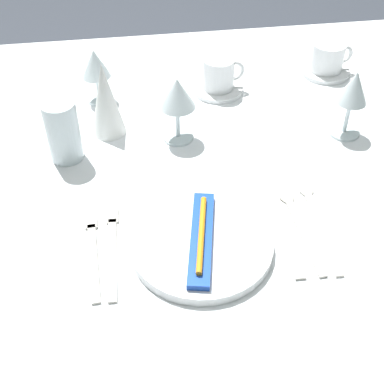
{
  "coord_description": "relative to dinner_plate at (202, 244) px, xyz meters",
  "views": [
    {
      "loc": [
        -0.1,
        -0.85,
        1.42
      ],
      "look_at": [
        0.0,
        -0.14,
        0.76
      ],
      "focal_mm": 49.28,
      "sensor_mm": 36.0,
      "label": 1
    }
  ],
  "objects": [
    {
      "name": "toothbrush_package",
      "position": [
        -0.0,
        0.0,
        0.02
      ],
      "size": [
        0.08,
        0.21,
        0.02
      ],
      "color": "blue",
      "rests_on": "dinner_plate"
    },
    {
      "name": "saucer_left",
      "position": [
        0.4,
        0.54,
        -0.0
      ],
      "size": [
        0.12,
        0.12,
        0.01
      ],
      "primitive_type": "cylinder",
      "color": "white",
      "rests_on": "dining_table"
    },
    {
      "name": "wine_glass_left",
      "position": [
        0.36,
        0.28,
        0.09
      ],
      "size": [
        0.07,
        0.07,
        0.15
      ],
      "color": "silver",
      "rests_on": "dining_table"
    },
    {
      "name": "dinner_knife",
      "position": [
        0.15,
        0.01,
        -0.01
      ],
      "size": [
        0.03,
        0.22,
        0.0
      ],
      "color": "beige",
      "rests_on": "dining_table"
    },
    {
      "name": "spoon_dessert",
      "position": [
        0.22,
        0.05,
        -0.01
      ],
      "size": [
        0.03,
        0.23,
        0.01
      ],
      "color": "beige",
      "rests_on": "dining_table"
    },
    {
      "name": "fork_inner",
      "position": [
        -0.18,
        0.02,
        -0.01
      ],
      "size": [
        0.03,
        0.2,
        0.0
      ],
      "color": "beige",
      "rests_on": "dining_table"
    },
    {
      "name": "coffee_cup_far",
      "position": [
        0.12,
        0.49,
        0.04
      ],
      "size": [
        0.1,
        0.07,
        0.07
      ],
      "color": "white",
      "rests_on": "saucer_far"
    },
    {
      "name": "ground_plane",
      "position": [
        -0.0,
        0.26,
        -0.75
      ],
      "size": [
        6.0,
        6.0,
        0.0
      ],
      "primitive_type": "plane",
      "color": "#383D47"
    },
    {
      "name": "wine_glass_right",
      "position": [
        -0.17,
        0.49,
        0.08
      ],
      "size": [
        0.07,
        0.07,
        0.13
      ],
      "color": "silver",
      "rests_on": "dining_table"
    },
    {
      "name": "dining_table",
      "position": [
        -0.0,
        0.26,
        -0.09
      ],
      "size": [
        1.8,
        1.11,
        0.74
      ],
      "color": "white",
      "rests_on": "ground"
    },
    {
      "name": "coffee_cup_left",
      "position": [
        0.4,
        0.54,
        0.04
      ],
      "size": [
        0.11,
        0.08,
        0.07
      ],
      "color": "white",
      "rests_on": "saucer_left"
    },
    {
      "name": "saucer_far",
      "position": [
        0.12,
        0.49,
        -0.0
      ],
      "size": [
        0.12,
        0.12,
        0.01
      ],
      "primitive_type": "cylinder",
      "color": "white",
      "rests_on": "dining_table"
    },
    {
      "name": "wine_glass_centre",
      "position": [
        0.0,
        0.32,
        0.09
      ],
      "size": [
        0.08,
        0.08,
        0.14
      ],
      "color": "silver",
      "rests_on": "dining_table"
    },
    {
      "name": "dinner_plate",
      "position": [
        0.0,
        0.0,
        0.0
      ],
      "size": [
        0.24,
        0.24,
        0.02
      ],
      "primitive_type": "cylinder",
      "color": "white",
      "rests_on": "dining_table"
    },
    {
      "name": "fork_outer",
      "position": [
        -0.15,
        0.02,
        -0.01
      ],
      "size": [
        0.02,
        0.21,
        0.0
      ],
      "color": "beige",
      "rests_on": "dining_table"
    },
    {
      "name": "spoon_soup",
      "position": [
        0.18,
        0.04,
        -0.01
      ],
      "size": [
        0.03,
        0.22,
        0.01
      ],
      "color": "beige",
      "rests_on": "dining_table"
    },
    {
      "name": "napkin_folded",
      "position": [
        -0.15,
        0.36,
        0.07
      ],
      "size": [
        0.07,
        0.07,
        0.17
      ],
      "primitive_type": "cone",
      "color": "white",
      "rests_on": "dining_table"
    },
    {
      "name": "drink_tumbler",
      "position": [
        -0.23,
        0.28,
        0.06
      ],
      "size": [
        0.07,
        0.07,
        0.13
      ],
      "color": "silver",
      "rests_on": "dining_table"
    }
  ]
}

